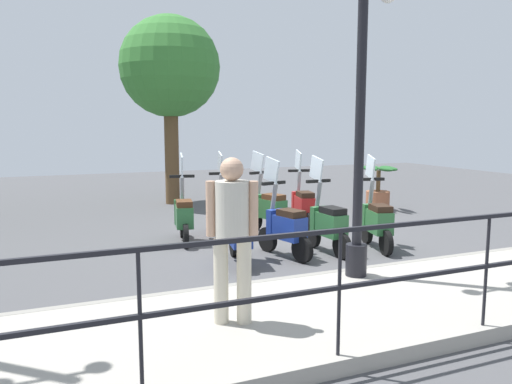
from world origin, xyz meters
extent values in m
plane|color=#4C4C4F|center=(0.00, 0.00, 0.00)|extent=(28.00, 28.00, 0.00)
cube|color=#A39E93|center=(-3.20, 0.00, 0.07)|extent=(2.20, 20.00, 0.15)
cube|color=gray|center=(-2.15, 0.00, 0.07)|extent=(0.10, 20.00, 0.15)
cube|color=black|center=(-4.20, 0.00, 1.20)|extent=(0.04, 16.00, 0.04)
cube|color=black|center=(-4.20, 0.00, 0.73)|extent=(0.04, 16.00, 0.04)
cylinder|color=black|center=(-4.20, 0.00, 0.68)|extent=(0.03, 0.03, 1.05)
cylinder|color=black|center=(-4.20, 1.60, 0.68)|extent=(0.03, 0.03, 1.05)
cylinder|color=black|center=(-4.20, 3.20, 0.68)|extent=(0.03, 0.03, 1.05)
cylinder|color=black|center=(-2.40, 0.22, 0.35)|extent=(0.26, 0.26, 0.40)
cylinder|color=black|center=(-2.40, 0.22, 2.06)|extent=(0.12, 0.12, 3.82)
cylinder|color=beige|center=(-3.18, 2.27, 0.56)|extent=(0.14, 0.14, 0.82)
cylinder|color=beige|center=(-3.27, 2.07, 0.56)|extent=(0.14, 0.14, 0.82)
cylinder|color=beige|center=(-3.22, 2.17, 1.25)|extent=(0.42, 0.42, 0.55)
sphere|color=tan|center=(-3.22, 2.17, 1.63)|extent=(0.22, 0.22, 0.22)
cylinder|color=tan|center=(-3.15, 2.35, 1.26)|extent=(0.09, 0.09, 0.52)
cylinder|color=tan|center=(-3.30, 1.99, 1.26)|extent=(0.09, 0.09, 0.52)
cylinder|color=brown|center=(5.11, 0.80, 1.27)|extent=(0.36, 0.36, 2.53)
sphere|color=#387A33|center=(5.11, 0.80, 3.48)|extent=(2.52, 2.52, 2.52)
cylinder|color=#9E5B3D|center=(2.26, -3.53, 0.23)|extent=(0.56, 0.56, 0.45)
cylinder|color=brown|center=(2.26, -3.53, 0.70)|extent=(0.10, 0.10, 0.50)
ellipsoid|color=#235B28|center=(2.51, -3.53, 1.00)|extent=(0.56, 0.16, 0.10)
ellipsoid|color=#235B28|center=(2.01, -3.53, 1.00)|extent=(0.56, 0.16, 0.10)
ellipsoid|color=#235B28|center=(2.26, -3.28, 1.00)|extent=(0.56, 0.16, 0.10)
ellipsoid|color=#235B28|center=(2.26, -3.78, 1.00)|extent=(0.56, 0.16, 0.10)
ellipsoid|color=#235B28|center=(2.44, -3.35, 1.00)|extent=(0.56, 0.16, 0.10)
ellipsoid|color=#235B28|center=(2.08, -3.71, 1.00)|extent=(0.56, 0.16, 0.10)
cylinder|color=black|center=(-0.49, -1.28, 0.20)|extent=(0.41, 0.17, 0.40)
cylinder|color=black|center=(-1.30, -1.08, 0.20)|extent=(0.41, 0.17, 0.40)
cube|color=#2D6B38|center=(-0.98, -1.16, 0.48)|extent=(0.65, 0.42, 0.36)
cube|color=#2D6B38|center=(-0.69, -1.23, 0.50)|extent=(0.19, 0.32, 0.44)
cube|color=black|center=(-1.04, -1.14, 0.71)|extent=(0.45, 0.35, 0.10)
cylinder|color=gray|center=(-0.64, -1.24, 0.85)|extent=(0.19, 0.11, 0.55)
cube|color=black|center=(-0.64, -1.24, 1.13)|extent=(0.16, 0.44, 0.05)
cube|color=silver|center=(-0.58, -1.26, 1.33)|extent=(0.38, 0.12, 0.42)
cylinder|color=black|center=(-0.38, -0.28, 0.20)|extent=(0.40, 0.11, 0.40)
cylinder|color=black|center=(-1.21, -0.33, 0.20)|extent=(0.40, 0.11, 0.40)
cube|color=#2D6B38|center=(-0.88, -0.31, 0.48)|extent=(0.62, 0.32, 0.36)
cube|color=#2D6B38|center=(-0.59, -0.29, 0.50)|extent=(0.14, 0.31, 0.44)
cube|color=black|center=(-0.95, -0.32, 0.71)|extent=(0.42, 0.29, 0.10)
cylinder|color=gray|center=(-0.53, -0.29, 0.85)|extent=(0.19, 0.08, 0.55)
cube|color=black|center=(-0.53, -0.29, 1.13)|extent=(0.09, 0.44, 0.05)
cube|color=silver|center=(-0.47, -0.28, 1.33)|extent=(0.39, 0.05, 0.42)
cylinder|color=black|center=(-0.35, 0.53, 0.20)|extent=(0.41, 0.18, 0.40)
cylinder|color=black|center=(-1.16, 0.32, 0.20)|extent=(0.41, 0.18, 0.40)
cube|color=navy|center=(-0.84, 0.40, 0.48)|extent=(0.65, 0.42, 0.36)
cube|color=navy|center=(-0.56, 0.48, 0.50)|extent=(0.19, 0.32, 0.44)
cube|color=black|center=(-0.91, 0.39, 0.71)|extent=(0.45, 0.35, 0.10)
cylinder|color=gray|center=(-0.50, 0.49, 0.85)|extent=(0.19, 0.11, 0.55)
cube|color=black|center=(-0.50, 0.49, 1.13)|extent=(0.17, 0.44, 0.05)
cube|color=silver|center=(-0.44, 0.51, 1.33)|extent=(0.38, 0.13, 0.42)
cylinder|color=black|center=(-0.41, 1.13, 0.20)|extent=(0.41, 0.15, 0.40)
cylinder|color=black|center=(-1.23, 1.28, 0.20)|extent=(0.41, 0.15, 0.40)
cube|color=navy|center=(-0.90, 1.22, 0.48)|extent=(0.64, 0.38, 0.36)
cube|color=navy|center=(-0.62, 1.17, 0.50)|extent=(0.17, 0.32, 0.44)
cube|color=#4C2D19|center=(-0.97, 1.23, 0.71)|extent=(0.44, 0.32, 0.10)
cylinder|color=gray|center=(-0.56, 1.16, 0.85)|extent=(0.19, 0.10, 0.55)
cube|color=black|center=(-0.56, 1.16, 1.13)|extent=(0.13, 0.44, 0.05)
cube|color=silver|center=(-0.50, 1.15, 1.33)|extent=(0.39, 0.10, 0.42)
cylinder|color=black|center=(1.36, -0.88, 0.20)|extent=(0.41, 0.15, 0.40)
cylinder|color=black|center=(0.55, -0.72, 0.20)|extent=(0.41, 0.15, 0.40)
cube|color=#B21E1E|center=(0.87, -0.78, 0.48)|extent=(0.64, 0.39, 0.36)
cube|color=#B21E1E|center=(1.16, -0.84, 0.50)|extent=(0.17, 0.32, 0.44)
cube|color=black|center=(0.80, -0.77, 0.71)|extent=(0.44, 0.33, 0.10)
cylinder|color=gray|center=(1.22, -0.85, 0.85)|extent=(0.19, 0.10, 0.55)
cube|color=black|center=(1.22, -0.85, 1.13)|extent=(0.14, 0.44, 0.05)
cube|color=silver|center=(1.28, -0.86, 1.33)|extent=(0.39, 0.10, 0.42)
cylinder|color=black|center=(1.28, 0.09, 0.20)|extent=(0.41, 0.19, 0.40)
cylinder|color=black|center=(0.48, -0.15, 0.20)|extent=(0.41, 0.19, 0.40)
cube|color=#2D6B38|center=(0.80, -0.06, 0.48)|extent=(0.65, 0.44, 0.36)
cube|color=#2D6B38|center=(1.08, 0.03, 0.50)|extent=(0.20, 0.32, 0.44)
cube|color=#4C2D19|center=(0.73, -0.08, 0.71)|extent=(0.46, 0.36, 0.10)
cylinder|color=gray|center=(1.14, 0.04, 0.85)|extent=(0.20, 0.12, 0.55)
cube|color=black|center=(1.14, 0.04, 1.13)|extent=(0.18, 0.44, 0.05)
cube|color=silver|center=(1.19, 0.06, 1.33)|extent=(0.38, 0.14, 0.42)
cylinder|color=black|center=(1.42, 0.75, 0.20)|extent=(0.41, 0.14, 0.40)
cylinder|color=black|center=(0.60, 0.87, 0.20)|extent=(0.41, 0.14, 0.40)
cube|color=#B21E1E|center=(0.93, 0.82, 0.48)|extent=(0.63, 0.36, 0.36)
cube|color=#B21E1E|center=(1.21, 0.78, 0.50)|extent=(0.16, 0.31, 0.44)
cube|color=black|center=(0.86, 0.83, 0.71)|extent=(0.43, 0.31, 0.10)
cylinder|color=gray|center=(1.27, 0.77, 0.85)|extent=(0.19, 0.10, 0.55)
cube|color=black|center=(1.27, 0.77, 1.13)|extent=(0.12, 0.44, 0.05)
cube|color=silver|center=(1.33, 0.76, 1.33)|extent=(0.39, 0.08, 0.42)
cylinder|color=black|center=(1.20, 1.54, 0.20)|extent=(0.41, 0.15, 0.40)
cylinder|color=black|center=(0.38, 1.69, 0.20)|extent=(0.41, 0.15, 0.40)
cube|color=#2D6B38|center=(0.70, 1.63, 0.48)|extent=(0.64, 0.38, 0.36)
cube|color=#2D6B38|center=(0.99, 1.58, 0.50)|extent=(0.17, 0.32, 0.44)
cube|color=#4C2D19|center=(0.64, 1.64, 0.71)|extent=(0.44, 0.33, 0.10)
cylinder|color=gray|center=(1.05, 1.56, 0.85)|extent=(0.19, 0.10, 0.55)
cube|color=black|center=(1.05, 1.56, 1.13)|extent=(0.14, 0.44, 0.05)
cube|color=silver|center=(1.11, 1.55, 1.33)|extent=(0.39, 0.10, 0.42)
camera|label=1|loc=(-7.54, 3.73, 2.04)|focal=35.00mm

